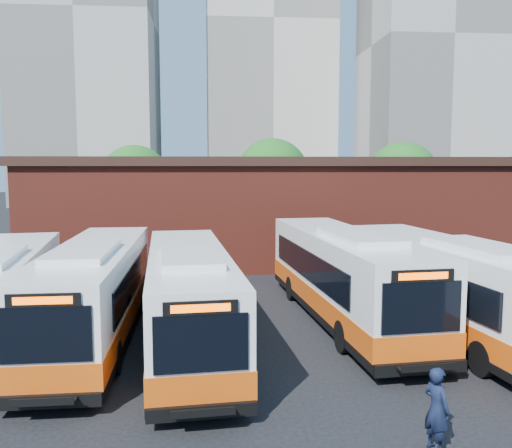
{
  "coord_description": "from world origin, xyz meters",
  "views": [
    {
      "loc": [
        -3.64,
        -14.85,
        5.95
      ],
      "look_at": [
        -1.77,
        7.15,
        3.54
      ],
      "focal_mm": 38.0,
      "sensor_mm": 36.0,
      "label": 1
    }
  ],
  "objects": [
    {
      "name": "ground",
      "position": [
        0.0,
        0.0,
        0.0
      ],
      "size": [
        220.0,
        220.0,
        0.0
      ],
      "primitive_type": "plane",
      "color": "black"
    },
    {
      "name": "bus_farwest",
      "position": [
        -10.68,
        3.65,
        1.46
      ],
      "size": [
        3.99,
        11.95,
        3.21
      ],
      "rotation": [
        0.0,
        0.0,
        0.14
      ],
      "color": "white",
      "rests_on": "ground"
    },
    {
      "name": "bus_west",
      "position": [
        -7.61,
        3.65,
        1.54
      ],
      "size": [
        2.83,
        12.48,
        3.38
      ],
      "rotation": [
        0.0,
        0.0,
        0.02
      ],
      "color": "white",
      "rests_on": "ground"
    },
    {
      "name": "bus_midwest",
      "position": [
        -4.37,
        2.71,
        1.52
      ],
      "size": [
        3.55,
        12.41,
        3.34
      ],
      "rotation": [
        0.0,
        0.0,
        0.09
      ],
      "color": "white",
      "rests_on": "ground"
    },
    {
      "name": "bus_mideast",
      "position": [
        1.44,
        5.17,
        1.62
      ],
      "size": [
        3.83,
        13.25,
        3.56
      ],
      "rotation": [
        0.0,
        0.0,
        0.09
      ],
      "color": "white",
      "rests_on": "ground"
    },
    {
      "name": "bus_east",
      "position": [
        4.69,
        2.88,
        1.58
      ],
      "size": [
        4.32,
        12.94,
        3.47
      ],
      "rotation": [
        0.0,
        0.0,
        0.14
      ],
      "color": "white",
      "rests_on": "ground"
    },
    {
      "name": "transit_worker",
      "position": [
        1.02,
        -4.44,
        0.9
      ],
      "size": [
        0.64,
        0.77,
        1.8
      ],
      "primitive_type": "imported",
      "rotation": [
        0.0,
        0.0,
        1.94
      ],
      "color": "black",
      "rests_on": "ground"
    },
    {
      "name": "depot_building",
      "position": [
        0.0,
        20.0,
        3.26
      ],
      "size": [
        28.6,
        12.6,
        6.4
      ],
      "color": "maroon",
      "rests_on": "ground"
    },
    {
      "name": "tree_west",
      "position": [
        -10.0,
        32.0,
        4.64
      ],
      "size": [
        6.0,
        6.0,
        7.65
      ],
      "color": "#382314",
      "rests_on": "ground"
    },
    {
      "name": "tree_mid",
      "position": [
        2.0,
        34.0,
        5.08
      ],
      "size": [
        6.56,
        6.56,
        8.36
      ],
      "color": "#382314",
      "rests_on": "ground"
    },
    {
      "name": "tree_east",
      "position": [
        13.0,
        31.0,
        4.83
      ],
      "size": [
        6.24,
        6.24,
        7.96
      ],
      "color": "#382314",
      "rests_on": "ground"
    },
    {
      "name": "tower_left",
      "position": [
        -22.0,
        72.0,
        27.84
      ],
      "size": [
        20.0,
        18.0,
        56.2
      ],
      "color": "#A7A199",
      "rests_on": "ground"
    },
    {
      "name": "tower_center",
      "position": [
        7.0,
        86.0,
        30.34
      ],
      "size": [
        22.0,
        20.0,
        61.2
      ],
      "color": "beige",
      "rests_on": "ground"
    },
    {
      "name": "tower_right",
      "position": [
        30.0,
        68.0,
        24.34
      ],
      "size": [
        18.0,
        18.0,
        49.2
      ],
      "color": "#A7A199",
      "rests_on": "ground"
    }
  ]
}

